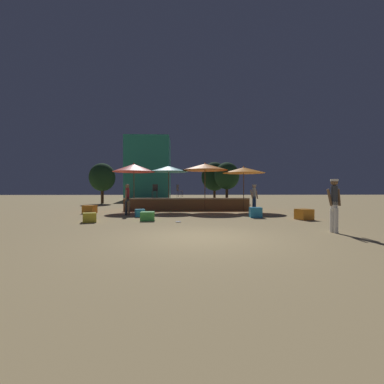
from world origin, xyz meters
name	(u,v)px	position (x,y,z in m)	size (l,w,h in m)	color
ground_plane	(200,237)	(0.00, 0.00, 0.00)	(120.00, 120.00, 0.00)	tan
wooden_deck	(187,204)	(-0.22, 10.56, 0.38)	(8.16, 2.81, 0.84)	brown
patio_umbrella_0	(205,167)	(0.95, 9.18, 2.84)	(2.97, 2.97, 3.13)	brown
patio_umbrella_1	(169,169)	(-1.40, 9.34, 2.72)	(2.50, 2.50, 2.99)	brown
patio_umbrella_2	(244,170)	(3.43, 8.99, 2.62)	(2.72, 2.72, 2.89)	brown
patio_umbrella_3	(134,168)	(-3.63, 9.28, 2.77)	(2.72, 2.72, 3.11)	brown
cube_seat_0	(89,217)	(-4.44, 3.63, 0.20)	(0.69, 0.69, 0.39)	yellow
cube_seat_1	(255,212)	(3.11, 5.19, 0.25)	(0.59, 0.59, 0.50)	#2D9EDB
cube_seat_2	(90,209)	(-5.89, 7.71, 0.24)	(0.72, 0.72, 0.47)	orange
cube_seat_3	(148,216)	(-2.06, 4.09, 0.20)	(0.64, 0.64, 0.39)	#4CC651
cube_seat_4	(140,213)	(-2.68, 5.73, 0.19)	(0.58, 0.58, 0.39)	#2D9EDB
cube_seat_5	(304,214)	(5.07, 4.19, 0.24)	(0.76, 0.76, 0.48)	orange
person_0	(127,198)	(-3.45, 6.46, 0.90)	(0.29, 0.48, 1.68)	#3F3F47
person_1	(254,197)	(3.64, 7.31, 0.94)	(0.54, 0.29, 1.68)	#2D4C7F
person_2	(334,202)	(4.34, 0.63, 0.97)	(0.52, 0.30, 1.72)	white
bistro_chair_0	(179,190)	(-0.78, 10.79, 1.38)	(0.44, 0.44, 0.90)	#47474C
bistro_chair_1	(155,190)	(-2.35, 9.92, 1.38)	(0.40, 0.40, 0.90)	#2D3338
frisbee_disc	(178,222)	(-0.68, 3.46, 0.02)	(0.23, 0.23, 0.03)	white
background_tree_0	(214,176)	(3.13, 21.71, 2.87)	(2.96, 2.96, 4.51)	#3D2B1C
background_tree_1	(102,177)	(-8.43, 18.27, 2.59)	(2.51, 2.51, 3.98)	#3D2B1C
background_tree_2	(227,176)	(4.10, 19.09, 2.79)	(2.55, 2.55, 4.21)	#3D2B1C
distant_building	(148,169)	(-5.35, 29.32, 4.37)	(6.06, 4.78, 8.74)	teal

